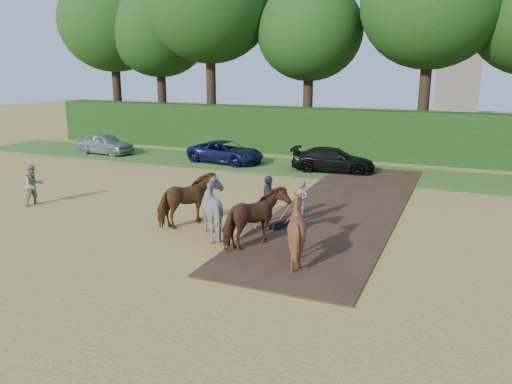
{
  "coord_description": "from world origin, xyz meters",
  "views": [
    {
      "loc": [
        5.87,
        -12.23,
        5.49
      ],
      "look_at": [
        -0.59,
        2.82,
        1.4
      ],
      "focal_mm": 35.0,
      "sensor_mm": 36.0,
      "label": 1
    }
  ],
  "objects": [
    {
      "name": "spectator_far",
      "position": [
        -0.48,
        3.67,
        0.9
      ],
      "size": [
        0.74,
        1.14,
        1.8
      ],
      "primitive_type": "imported",
      "rotation": [
        0.0,
        0.0,
        1.88
      ],
      "color": "#272B35",
      "rests_on": "ground"
    },
    {
      "name": "grass_verge",
      "position": [
        0.0,
        14.0,
        0.01
      ],
      "size": [
        50.0,
        5.0,
        0.03
      ],
      "primitive_type": "cube",
      "color": "#38601E",
      "rests_on": "ground"
    },
    {
      "name": "parked_cars",
      "position": [
        2.28,
        13.75,
        0.69
      ],
      "size": [
        36.07,
        2.75,
        1.45
      ],
      "color": "#A4A6AA",
      "rests_on": "ground"
    },
    {
      "name": "hedgerow",
      "position": [
        0.0,
        18.5,
        1.5
      ],
      "size": [
        46.0,
        1.6,
        3.0
      ],
      "primitive_type": "cube",
      "color": "#14380F",
      "rests_on": "ground"
    },
    {
      "name": "earth_strip",
      "position": [
        1.5,
        7.0,
        0.03
      ],
      "size": [
        4.5,
        17.0,
        0.05
      ],
      "primitive_type": "cube",
      "color": "#472D1C",
      "rests_on": "ground"
    },
    {
      "name": "treeline",
      "position": [
        -1.69,
        21.69,
        8.97
      ],
      "size": [
        48.7,
        10.6,
        14.21
      ],
      "color": "#382616",
      "rests_on": "ground"
    },
    {
      "name": "plough_team",
      "position": [
        -0.68,
        1.66,
        0.94
      ],
      "size": [
        6.56,
        4.97,
        1.89
      ],
      "color": "brown",
      "rests_on": "ground"
    },
    {
      "name": "spectator_near",
      "position": [
        -10.25,
        2.35,
        0.84
      ],
      "size": [
        0.83,
        0.95,
        1.67
      ],
      "primitive_type": "imported",
      "rotation": [
        0.0,
        0.0,
        1.3
      ],
      "color": "#C1B497",
      "rests_on": "ground"
    },
    {
      "name": "ground",
      "position": [
        0.0,
        0.0,
        0.0
      ],
      "size": [
        120.0,
        120.0,
        0.0
      ],
      "primitive_type": "plane",
      "color": "gold",
      "rests_on": "ground"
    }
  ]
}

